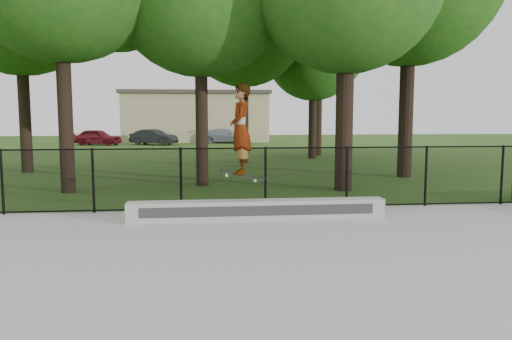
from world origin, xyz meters
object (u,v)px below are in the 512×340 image
object	(u,v)px
skater_airborne	(241,130)
car_a	(97,137)
grind_ledge	(258,210)
car_c	(226,136)
car_b	(154,137)

from	to	relation	value
skater_airborne	car_a	bearing A→B (deg)	107.08
grind_ledge	car_c	xyz separation A→B (m)	(0.74, 29.85, 0.30)
car_b	car_c	world-z (taller)	car_b
car_c	skater_airborne	xyz separation A→B (m)	(-1.11, -29.85, 1.41)
car_a	car_b	world-z (taller)	car_a
grind_ledge	car_b	world-z (taller)	car_b
car_b	skater_airborne	bearing A→B (deg)	-146.38
skater_airborne	grind_ledge	bearing A→B (deg)	0.55
car_c	car_b	bearing A→B (deg)	120.61
grind_ledge	car_a	world-z (taller)	car_a
car_a	skater_airborne	xyz separation A→B (m)	(8.70, -28.31, 1.38)
car_b	skater_airborne	distance (m)	28.33
grind_ledge	car_b	size ratio (longest dim) A/B	1.71
car_c	car_a	bearing A→B (deg)	110.64
grind_ledge	car_c	world-z (taller)	car_c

